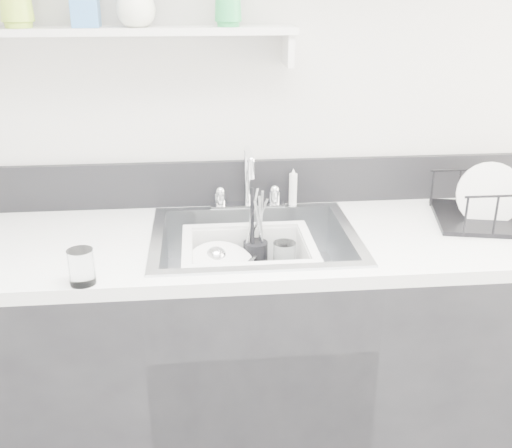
{
  "coord_description": "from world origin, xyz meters",
  "views": [
    {
      "loc": [
        -0.16,
        -0.53,
        1.65
      ],
      "look_at": [
        0.0,
        1.14,
        0.98
      ],
      "focal_mm": 42.0,
      "sensor_mm": 36.0,
      "label": 1
    }
  ],
  "objects": [
    {
      "name": "sink",
      "position": [
        0.0,
        1.19,
        0.83
      ],
      "size": [
        0.64,
        0.52,
        0.2
      ],
      "primitive_type": null,
      "color": "silver",
      "rests_on": "counter_run"
    },
    {
      "name": "faucet",
      "position": [
        0.0,
        1.44,
        0.98
      ],
      "size": [
        0.26,
        0.18,
        0.23
      ],
      "color": "silver",
      "rests_on": "counter_run"
    },
    {
      "name": "side_sprayer",
      "position": [
        0.16,
        1.44,
        0.99
      ],
      "size": [
        0.03,
        0.03,
        0.14
      ],
      "primitive_type": "cylinder",
      "color": "silver",
      "rests_on": "counter_run"
    },
    {
      "name": "wall_shelf",
      "position": [
        -0.35,
        1.42,
        1.51
      ],
      "size": [
        1.0,
        0.16,
        0.12
      ],
      "color": "silver",
      "rests_on": "room_shell"
    },
    {
      "name": "tumbler_counter",
      "position": [
        -0.48,
        0.91,
        0.97
      ],
      "size": [
        0.08,
        0.08,
        0.1
      ],
      "primitive_type": "cylinder",
      "rotation": [
        0.0,
        0.0,
        0.15
      ],
      "color": "white",
      "rests_on": "counter_run"
    },
    {
      "name": "plate_stack",
      "position": [
        -0.1,
        1.18,
        0.79
      ],
      "size": [
        0.26,
        0.26,
        0.1
      ],
      "rotation": [
        0.0,
        0.0,
        -0.02
      ],
      "color": "white",
      "rests_on": "wash_tub"
    },
    {
      "name": "tumbler_in_tub",
      "position": [
        0.1,
        1.23,
        0.82
      ],
      "size": [
        0.08,
        0.08,
        0.11
      ],
      "primitive_type": "cylinder",
      "rotation": [
        0.0,
        0.0,
        0.01
      ],
      "color": "white",
      "rests_on": "wash_tub"
    },
    {
      "name": "soap_bottle_c",
      "position": [
        -0.34,
        1.4,
        1.61
      ],
      "size": [
        0.15,
        0.15,
        0.15
      ],
      "primitive_type": "imported",
      "rotation": [
        0.0,
        0.0,
        -0.32
      ],
      "color": "silver",
      "rests_on": "wall_shelf"
    },
    {
      "name": "utensil_cup",
      "position": [
        0.01,
        1.26,
        0.83
      ],
      "size": [
        0.08,
        0.08,
        0.27
      ],
      "rotation": [
        0.0,
        0.0,
        -0.09
      ],
      "color": "black",
      "rests_on": "wash_tub"
    },
    {
      "name": "bowl_small",
      "position": [
        0.1,
        1.1,
        0.78
      ],
      "size": [
        0.11,
        0.11,
        0.03
      ],
      "primitive_type": "imported",
      "rotation": [
        0.0,
        0.0,
        0.2
      ],
      "color": "white",
      "rests_on": "wash_tub"
    },
    {
      "name": "backsplash",
      "position": [
        0.0,
        1.49,
        1.0
      ],
      "size": [
        3.2,
        0.02,
        0.16
      ],
      "primitive_type": "cube",
      "color": "black",
      "rests_on": "counter_run"
    },
    {
      "name": "counter_run",
      "position": [
        0.0,
        1.19,
        0.46
      ],
      "size": [
        3.2,
        0.62,
        0.92
      ],
      "color": "black",
      "rests_on": "ground"
    },
    {
      "name": "ladle",
      "position": [
        -0.05,
        1.21,
        0.81
      ],
      "size": [
        0.31,
        0.19,
        0.08
      ],
      "primitive_type": null,
      "rotation": [
        0.0,
        0.0,
        -0.31
      ],
      "color": "silver",
      "rests_on": "wash_tub"
    },
    {
      "name": "wash_tub",
      "position": [
        -0.02,
        1.16,
        0.83
      ],
      "size": [
        0.5,
        0.45,
        0.16
      ],
      "primitive_type": null,
      "rotation": [
        0.0,
        0.0,
        -0.37
      ],
      "color": "silver",
      "rests_on": "sink"
    },
    {
      "name": "dish_rack",
      "position": [
        0.83,
        1.24,
        0.99
      ],
      "size": [
        0.48,
        0.4,
        0.15
      ],
      "primitive_type": null,
      "rotation": [
        0.0,
        0.0,
        -0.23
      ],
      "color": "black",
      "rests_on": "counter_run"
    }
  ]
}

